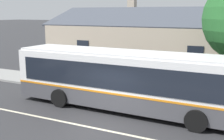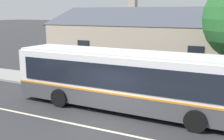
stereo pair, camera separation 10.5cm
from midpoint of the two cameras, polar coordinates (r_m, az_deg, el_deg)
ground_plane at (r=12.78m, az=-3.26°, el=-11.74°), size 300.00×300.00×0.00m
sidewalk_far at (r=17.90m, az=6.33°, el=-4.64°), size 60.00×3.00×0.15m
lane_divider_stripe at (r=12.78m, az=-3.26°, el=-11.73°), size 60.00×0.16×0.01m
community_building at (r=24.76m, az=18.70°, el=4.12°), size 26.31×9.74×6.58m
transit_bus at (r=14.62m, az=3.17°, el=-1.85°), size 12.52×2.89×3.09m
bench_by_building at (r=20.48m, az=-10.57°, el=-1.26°), size 1.76×0.51×0.94m
bike_rack at (r=22.54m, az=-16.11°, el=-0.06°), size 1.16×0.06×0.78m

